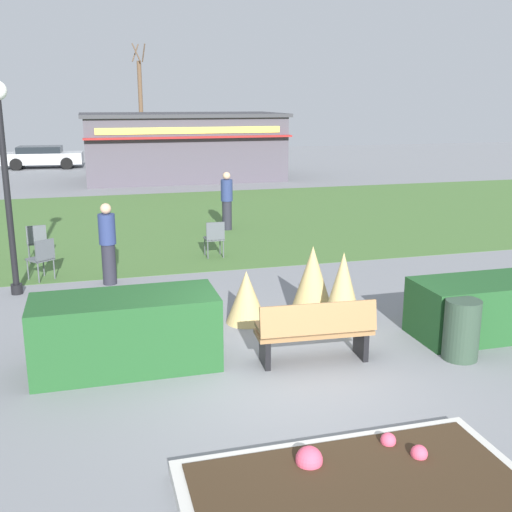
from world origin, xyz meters
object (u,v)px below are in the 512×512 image
(trash_bin, at_px, (462,330))
(cafe_chair_west, at_px, (42,256))
(food_kiosk, at_px, (183,146))
(cafe_chair_east, at_px, (37,240))
(person_standing, at_px, (227,201))
(park_bench, at_px, (315,331))
(tree_right_bg, at_px, (141,107))
(person_strolling, at_px, (108,243))
(lamppost_mid, at_px, (4,163))
(parked_car_west_slot, at_px, (42,156))
(cafe_chair_center, at_px, (215,236))

(trash_bin, xyz_separation_m, cafe_chair_west, (-6.15, 5.88, 0.08))
(food_kiosk, xyz_separation_m, cafe_chair_east, (-5.70, -14.58, -1.02))
(person_standing, bearing_deg, cafe_chair_west, -75.42)
(trash_bin, height_order, person_standing, person_standing)
(park_bench, relative_size, tree_right_bg, 0.24)
(person_strolling, bearing_deg, lamppost_mid, -45.87)
(cafe_chair_east, bearing_deg, person_strolling, -55.69)
(cafe_chair_west, bearing_deg, parked_car_west_slot, 93.24)
(trash_bin, relative_size, food_kiosk, 0.10)
(food_kiosk, relative_size, cafe_chair_west, 10.45)
(trash_bin, distance_m, tree_right_bg, 34.68)
(lamppost_mid, relative_size, person_strolling, 2.40)
(cafe_chair_center, bearing_deg, cafe_chair_east, 170.10)
(food_kiosk, bearing_deg, tree_right_bg, 93.58)
(food_kiosk, xyz_separation_m, parked_car_west_slot, (-6.77, 6.66, -0.90))
(cafe_chair_center, bearing_deg, cafe_chair_west, -166.54)
(person_strolling, relative_size, person_standing, 1.00)
(cafe_chair_center, height_order, person_standing, person_standing)
(lamppost_mid, height_order, person_standing, lamppost_mid)
(park_bench, distance_m, trash_bin, 2.16)
(park_bench, height_order, person_standing, person_standing)
(cafe_chair_center, height_order, tree_right_bg, tree_right_bg)
(trash_bin, bearing_deg, lamppost_mid, 142.73)
(food_kiosk, bearing_deg, person_standing, -92.82)
(park_bench, xyz_separation_m, person_standing, (0.84, 9.50, 0.38))
(person_standing, xyz_separation_m, parked_car_west_slot, (-6.18, 18.83, -0.22))
(lamppost_mid, relative_size, parked_car_west_slot, 0.94)
(tree_right_bg, bearing_deg, person_standing, -89.58)
(park_bench, xyz_separation_m, trash_bin, (2.12, -0.43, -0.03))
(lamppost_mid, relative_size, cafe_chair_center, 4.55)
(cafe_chair_center, bearing_deg, tree_right_bg, 88.29)
(person_strolling, bearing_deg, cafe_chair_west, -77.89)
(cafe_chair_west, distance_m, person_standing, 6.35)
(cafe_chair_west, bearing_deg, trash_bin, -43.67)
(cafe_chair_east, xyz_separation_m, person_standing, (5.10, 2.41, 0.33))
(food_kiosk, distance_m, tree_right_bg, 12.57)
(food_kiosk, bearing_deg, lamppost_mid, -109.20)
(trash_bin, bearing_deg, tree_right_bg, 92.41)
(park_bench, relative_size, trash_bin, 1.92)
(food_kiosk, distance_m, person_strolling, 17.38)
(cafe_chair_west, height_order, cafe_chair_east, same)
(person_standing, relative_size, parked_car_west_slot, 0.39)
(food_kiosk, height_order, person_standing, food_kiosk)
(person_strolling, height_order, person_standing, same)
(food_kiosk, distance_m, cafe_chair_west, 17.16)
(cafe_chair_center, xyz_separation_m, parked_car_west_slot, (-5.17, 21.96, 0.12))
(park_bench, xyz_separation_m, cafe_chair_west, (-4.04, 5.45, 0.05))
(tree_right_bg, bearing_deg, cafe_chair_center, -91.71)
(trash_bin, height_order, cafe_chair_east, trash_bin)
(cafe_chair_center, bearing_deg, parked_car_west_slot, 103.24)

